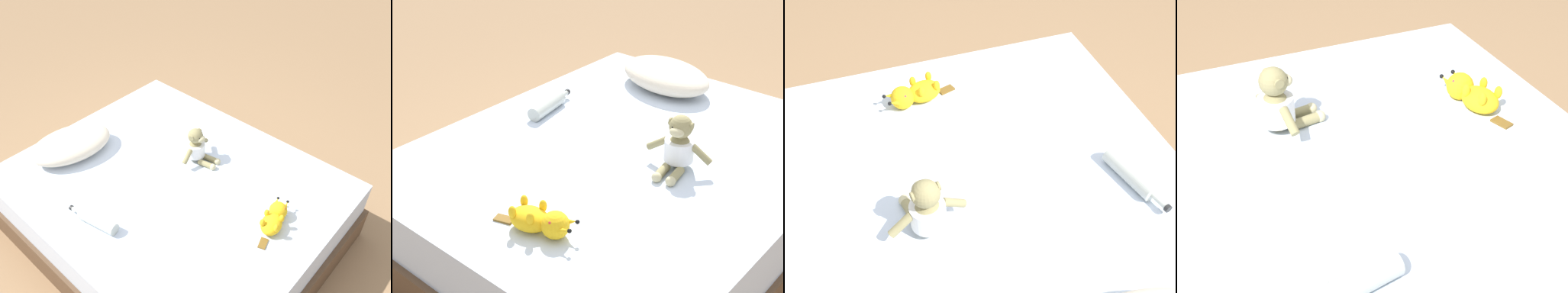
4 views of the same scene
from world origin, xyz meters
The scene contains 6 objects.
ground_plane centered at (0.00, 0.00, 0.00)m, with size 16.00×16.00×0.00m, color #93704C.
bed centered at (0.00, 0.00, 0.22)m, with size 1.59×1.93×0.45m.
pillow centered at (-0.25, 0.67, 0.53)m, with size 0.59×0.44×0.14m.
plush_monkey centered at (0.25, 0.02, 0.55)m, with size 0.29×0.24×0.24m.
plush_yellow_creature centered at (0.12, -0.65, 0.50)m, with size 0.33×0.15×0.10m.
glass_bottle centered at (-0.52, 0.06, 0.49)m, with size 0.11×0.32×0.07m.
Camera 2 is at (1.34, -1.83, 1.74)m, focal length 55.59 mm.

